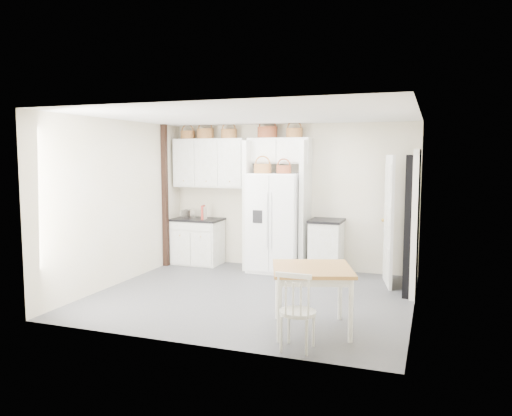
% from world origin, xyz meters
% --- Properties ---
extents(floor, '(4.50, 4.50, 0.00)m').
position_xyz_m(floor, '(0.00, 0.00, 0.00)').
color(floor, '#545455').
rests_on(floor, ground).
extents(ceiling, '(4.50, 4.50, 0.00)m').
position_xyz_m(ceiling, '(0.00, 0.00, 2.60)').
color(ceiling, white).
rests_on(ceiling, wall_back).
extents(wall_back, '(4.50, 0.00, 4.50)m').
position_xyz_m(wall_back, '(0.00, 2.00, 1.30)').
color(wall_back, beige).
rests_on(wall_back, floor).
extents(wall_left, '(0.00, 4.00, 4.00)m').
position_xyz_m(wall_left, '(-2.25, 0.00, 1.30)').
color(wall_left, beige).
rests_on(wall_left, floor).
extents(wall_right, '(0.00, 4.00, 4.00)m').
position_xyz_m(wall_right, '(2.25, 0.00, 1.30)').
color(wall_right, beige).
rests_on(wall_right, floor).
extents(refrigerator, '(0.90, 0.72, 1.73)m').
position_xyz_m(refrigerator, '(-0.15, 1.62, 0.87)').
color(refrigerator, white).
rests_on(refrigerator, floor).
extents(base_cab_left, '(0.89, 0.56, 0.82)m').
position_xyz_m(base_cab_left, '(-1.72, 1.70, 0.41)').
color(base_cab_left, beige).
rests_on(base_cab_left, floor).
extents(base_cab_right, '(0.52, 0.62, 0.91)m').
position_xyz_m(base_cab_right, '(0.74, 1.70, 0.45)').
color(base_cab_right, beige).
rests_on(base_cab_right, floor).
extents(dining_table, '(1.14, 1.14, 0.75)m').
position_xyz_m(dining_table, '(1.15, -1.11, 0.37)').
color(dining_table, '#985328').
rests_on(dining_table, floor).
extents(windsor_chair, '(0.40, 0.37, 0.80)m').
position_xyz_m(windsor_chair, '(1.15, -1.75, 0.40)').
color(windsor_chair, beige).
rests_on(windsor_chair, floor).
extents(counter_left, '(0.93, 0.60, 0.04)m').
position_xyz_m(counter_left, '(-1.72, 1.70, 0.84)').
color(counter_left, black).
rests_on(counter_left, base_cab_left).
extents(counter_right, '(0.56, 0.66, 0.04)m').
position_xyz_m(counter_right, '(0.74, 1.70, 0.93)').
color(counter_right, black).
rests_on(counter_right, base_cab_right).
extents(toaster, '(0.26, 0.19, 0.16)m').
position_xyz_m(toaster, '(-1.91, 1.70, 0.94)').
color(toaster, silver).
rests_on(toaster, counter_left).
extents(cookbook_red, '(0.07, 0.18, 0.26)m').
position_xyz_m(cookbook_red, '(-1.56, 1.62, 0.99)').
color(cookbook_red, '#A42F24').
rests_on(cookbook_red, counter_left).
extents(cookbook_cream, '(0.05, 0.16, 0.24)m').
position_xyz_m(cookbook_cream, '(-1.54, 1.62, 0.98)').
color(cookbook_cream, beige).
rests_on(cookbook_cream, counter_left).
extents(basket_upper_a, '(0.27, 0.27, 0.15)m').
position_xyz_m(basket_upper_a, '(-1.97, 1.83, 2.43)').
color(basket_upper_a, brown).
rests_on(basket_upper_a, upper_cabinet).
extents(basket_upper_b, '(0.32, 0.32, 0.19)m').
position_xyz_m(basket_upper_b, '(-1.60, 1.83, 2.44)').
color(basket_upper_b, brown).
rests_on(basket_upper_b, upper_cabinet).
extents(basket_upper_c, '(0.30, 0.30, 0.17)m').
position_xyz_m(basket_upper_c, '(-1.12, 1.83, 2.44)').
color(basket_upper_c, brown).
rests_on(basket_upper_c, upper_cabinet).
extents(basket_bridge_a, '(0.35, 0.35, 0.20)m').
position_xyz_m(basket_bridge_a, '(-0.38, 1.83, 2.45)').
color(basket_bridge_a, brown).
rests_on(basket_bridge_a, bridge_cabinet).
extents(basket_bridge_b, '(0.29, 0.29, 0.16)m').
position_xyz_m(basket_bridge_b, '(0.12, 1.83, 2.43)').
color(basket_bridge_b, brown).
rests_on(basket_bridge_b, bridge_cabinet).
extents(basket_fridge_a, '(0.31, 0.31, 0.16)m').
position_xyz_m(basket_fridge_a, '(-0.36, 1.52, 1.82)').
color(basket_fridge_a, brown).
rests_on(basket_fridge_a, refrigerator).
extents(basket_fridge_b, '(0.26, 0.26, 0.14)m').
position_xyz_m(basket_fridge_b, '(0.02, 1.52, 1.80)').
color(basket_fridge_b, brown).
rests_on(basket_fridge_b, refrigerator).
extents(upper_cabinet, '(1.40, 0.34, 0.90)m').
position_xyz_m(upper_cabinet, '(-1.50, 1.83, 1.90)').
color(upper_cabinet, beige).
rests_on(upper_cabinet, wall_back).
extents(bridge_cabinet, '(1.12, 0.34, 0.45)m').
position_xyz_m(bridge_cabinet, '(-0.15, 1.83, 2.12)').
color(bridge_cabinet, beige).
rests_on(bridge_cabinet, wall_back).
extents(fridge_panel_left, '(0.08, 0.60, 2.30)m').
position_xyz_m(fridge_panel_left, '(-0.66, 1.70, 1.15)').
color(fridge_panel_left, beige).
rests_on(fridge_panel_left, floor).
extents(fridge_panel_right, '(0.08, 0.60, 2.30)m').
position_xyz_m(fridge_panel_right, '(0.36, 1.70, 1.15)').
color(fridge_panel_right, beige).
rests_on(fridge_panel_right, floor).
extents(trim_post, '(0.09, 0.09, 2.60)m').
position_xyz_m(trim_post, '(-2.20, 1.35, 1.30)').
color(trim_post, black).
rests_on(trim_post, floor).
extents(doorway_void, '(0.18, 0.85, 2.05)m').
position_xyz_m(doorway_void, '(2.16, 1.00, 1.02)').
color(doorway_void, black).
rests_on(doorway_void, floor).
extents(door_slab, '(0.21, 0.79, 2.05)m').
position_xyz_m(door_slab, '(1.80, 1.33, 1.02)').
color(door_slab, white).
rests_on(door_slab, floor).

